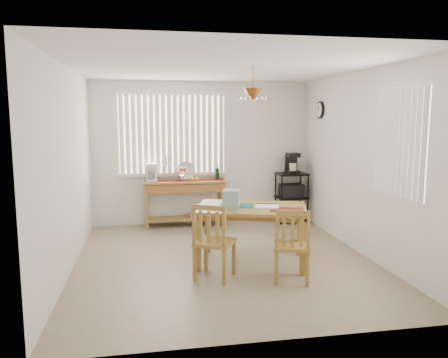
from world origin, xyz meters
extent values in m
cube|color=gray|center=(0.00, 0.00, -0.01)|extent=(4.00, 4.50, 0.01)
cube|color=white|center=(0.00, 2.30, 1.30)|extent=(4.00, 0.10, 2.60)
cube|color=white|center=(0.00, -2.30, 1.30)|extent=(4.00, 0.10, 2.60)
cube|color=white|center=(-2.05, 0.00, 1.30)|extent=(0.10, 4.50, 2.60)
cube|color=white|center=(2.05, 0.00, 1.30)|extent=(0.10, 4.50, 2.60)
cube|color=white|center=(0.00, 0.00, 2.65)|extent=(4.00, 4.50, 0.10)
cube|color=white|center=(-0.55, 2.25, 1.65)|extent=(1.90, 0.01, 1.40)
cube|color=white|center=(-1.45, 2.23, 1.65)|extent=(0.07, 0.03, 1.40)
cube|color=white|center=(-1.34, 2.23, 1.65)|extent=(0.07, 0.03, 1.40)
cube|color=white|center=(-1.24, 2.23, 1.65)|extent=(0.07, 0.03, 1.40)
cube|color=white|center=(-1.13, 2.23, 1.65)|extent=(0.07, 0.03, 1.40)
cube|color=white|center=(-1.03, 2.23, 1.65)|extent=(0.07, 0.03, 1.40)
cube|color=white|center=(-0.92, 2.23, 1.65)|extent=(0.07, 0.03, 1.40)
cube|color=white|center=(-0.81, 2.23, 1.65)|extent=(0.07, 0.03, 1.40)
cube|color=white|center=(-0.71, 2.23, 1.65)|extent=(0.07, 0.03, 1.40)
cube|color=white|center=(-0.60, 2.23, 1.65)|extent=(0.07, 0.03, 1.40)
cube|color=white|center=(-0.50, 2.23, 1.65)|extent=(0.07, 0.03, 1.40)
cube|color=white|center=(-0.39, 2.23, 1.65)|extent=(0.07, 0.03, 1.40)
cube|color=white|center=(-0.29, 2.23, 1.65)|extent=(0.07, 0.03, 1.40)
cube|color=white|center=(-0.18, 2.23, 1.65)|extent=(0.07, 0.03, 1.40)
cube|color=white|center=(-0.08, 2.23, 1.65)|extent=(0.07, 0.03, 1.40)
cube|color=white|center=(0.03, 2.23, 1.65)|extent=(0.07, 0.03, 1.40)
cube|color=white|center=(0.14, 2.23, 1.65)|extent=(0.07, 0.03, 1.40)
cube|color=white|center=(0.24, 2.23, 1.65)|extent=(0.07, 0.03, 1.40)
cube|color=white|center=(0.35, 2.23, 1.65)|extent=(0.07, 0.03, 1.40)
cube|color=white|center=(-0.55, 2.22, 0.92)|extent=(1.98, 0.06, 0.06)
cube|color=white|center=(-0.55, 2.22, 2.38)|extent=(1.98, 0.06, 0.06)
cube|color=white|center=(2.00, -0.90, 1.65)|extent=(0.01, 1.10, 1.30)
cube|color=white|center=(1.99, -1.40, 1.65)|extent=(0.03, 0.07, 1.30)
cube|color=white|center=(1.99, -1.29, 1.65)|extent=(0.03, 0.07, 1.30)
cube|color=white|center=(1.99, -1.18, 1.65)|extent=(0.03, 0.07, 1.30)
cube|color=white|center=(1.99, -1.07, 1.65)|extent=(0.03, 0.07, 1.30)
cube|color=white|center=(1.99, -0.96, 1.65)|extent=(0.03, 0.07, 1.30)
cube|color=white|center=(1.99, -0.85, 1.65)|extent=(0.03, 0.07, 1.30)
cube|color=white|center=(1.99, -0.74, 1.65)|extent=(0.03, 0.07, 1.30)
cube|color=white|center=(1.99, -0.63, 1.65)|extent=(0.03, 0.07, 1.30)
cube|color=white|center=(1.99, -0.52, 1.65)|extent=(0.03, 0.07, 1.30)
cube|color=white|center=(1.99, -0.41, 1.65)|extent=(0.03, 0.07, 1.30)
cylinder|color=black|center=(1.98, 1.55, 2.08)|extent=(0.04, 0.30, 0.30)
cylinder|color=white|center=(1.95, 1.55, 2.08)|extent=(0.01, 0.25, 0.25)
cylinder|color=#995C29|center=(0.34, -0.17, 2.43)|extent=(0.01, 0.01, 0.34)
cone|color=#995C29|center=(0.34, -0.17, 2.25)|extent=(0.24, 0.24, 0.14)
sphere|color=white|center=(0.50, -0.17, 2.19)|extent=(0.05, 0.05, 0.05)
sphere|color=white|center=(0.42, -0.04, 2.19)|extent=(0.05, 0.05, 0.05)
sphere|color=white|center=(0.26, -0.04, 2.19)|extent=(0.05, 0.05, 0.05)
sphere|color=white|center=(0.18, -0.17, 2.19)|extent=(0.05, 0.05, 0.05)
sphere|color=white|center=(0.26, -0.31, 2.19)|extent=(0.05, 0.05, 0.05)
sphere|color=white|center=(0.42, -0.31, 2.19)|extent=(0.05, 0.05, 0.05)
cube|color=olive|center=(-0.35, 2.02, 0.81)|extent=(1.47, 0.41, 0.04)
cube|color=#A56836|center=(-0.35, 2.02, 0.71)|extent=(1.42, 0.38, 0.15)
cube|color=olive|center=(-1.04, 1.86, 0.32)|extent=(0.06, 0.06, 0.63)
cube|color=olive|center=(0.34, 1.86, 0.32)|extent=(0.06, 0.06, 0.63)
cube|color=olive|center=(-1.04, 2.18, 0.32)|extent=(0.06, 0.06, 0.63)
cube|color=olive|center=(0.34, 2.18, 0.32)|extent=(0.06, 0.06, 0.63)
cube|color=olive|center=(-0.35, 2.02, 0.14)|extent=(1.36, 0.36, 0.03)
cube|color=red|center=(-0.12, 2.02, 0.20)|extent=(0.28, 0.20, 0.09)
cube|color=maroon|center=(-0.35, 2.02, 0.83)|extent=(1.40, 0.23, 0.01)
cube|color=white|center=(-0.94, 2.02, 0.85)|extent=(0.18, 0.22, 0.05)
cube|color=white|center=(-0.94, 2.10, 0.96)|extent=(0.18, 0.07, 0.28)
cube|color=white|center=(-0.94, 2.00, 1.12)|extent=(0.18, 0.20, 0.06)
cylinder|color=white|center=(-0.94, 2.00, 0.93)|extent=(0.12, 0.12, 0.12)
cylinder|color=white|center=(-0.40, 2.00, 0.87)|extent=(0.05, 0.05, 0.09)
cone|color=white|center=(-0.40, 2.00, 0.96)|extent=(0.24, 0.24, 0.08)
sphere|color=red|center=(-0.35, 2.00, 1.04)|extent=(0.07, 0.07, 0.07)
sphere|color=red|center=(-0.42, 2.04, 1.04)|extent=(0.07, 0.07, 0.07)
sphere|color=red|center=(-0.42, 1.97, 1.04)|extent=(0.07, 0.07, 0.07)
sphere|color=#E59E0C|center=(-0.22, 1.95, 0.86)|extent=(0.07, 0.07, 0.07)
sphere|color=#E59E0C|center=(-0.15, 1.95, 0.86)|extent=(0.07, 0.07, 0.07)
cylinder|color=silver|center=(-0.31, 2.19, 0.99)|extent=(0.33, 0.08, 0.33)
cylinder|color=white|center=(-0.67, 2.07, 0.89)|extent=(0.07, 0.07, 0.13)
cylinder|color=#4C3823|center=(-0.67, 2.07, 1.16)|extent=(0.08, 0.04, 0.41)
cylinder|color=#4C3823|center=(-0.67, 2.07, 1.19)|extent=(0.13, 0.06, 0.44)
cylinder|color=#4C3823|center=(-0.67, 2.07, 1.14)|extent=(0.16, 0.07, 0.33)
cylinder|color=#4C3823|center=(-0.67, 2.07, 1.21)|extent=(0.05, 0.02, 0.50)
cylinder|color=#4C3823|center=(-0.67, 2.07, 1.13)|extent=(0.20, 0.09, 0.28)
cylinder|color=black|center=(0.25, 2.07, 0.93)|extent=(0.07, 0.07, 0.21)
cylinder|color=black|center=(0.25, 2.07, 1.08)|extent=(0.03, 0.03, 0.07)
cylinder|color=black|center=(1.39, 1.80, 0.46)|extent=(0.03, 0.03, 0.93)
cylinder|color=black|center=(1.89, 1.80, 0.46)|extent=(0.03, 0.03, 0.93)
cylinder|color=black|center=(1.39, 2.19, 0.46)|extent=(0.03, 0.03, 0.93)
cylinder|color=black|center=(1.89, 2.19, 0.46)|extent=(0.03, 0.03, 0.93)
cube|color=black|center=(1.64, 1.99, 0.91)|extent=(0.54, 0.44, 0.03)
cube|color=black|center=(1.64, 1.99, 0.46)|extent=(0.54, 0.44, 0.03)
cube|color=black|center=(1.64, 1.99, 0.07)|extent=(0.54, 0.44, 0.03)
cube|color=black|center=(1.64, 1.99, 0.60)|extent=(0.41, 0.33, 0.24)
cube|color=black|center=(1.64, 1.97, 0.95)|extent=(0.22, 0.26, 0.05)
cube|color=black|center=(1.64, 2.06, 1.09)|extent=(0.22, 0.09, 0.33)
cube|color=black|center=(1.64, 1.97, 1.27)|extent=(0.22, 0.24, 0.08)
cylinder|color=silver|center=(1.64, 1.96, 1.05)|extent=(0.14, 0.14, 0.14)
cube|color=olive|center=(0.34, -0.17, 0.75)|extent=(1.65, 1.30, 0.04)
cube|color=#A56836|center=(0.34, -0.17, 0.70)|extent=(1.52, 1.17, 0.06)
cube|color=olive|center=(-0.40, -0.37, 0.33)|extent=(0.09, 0.09, 0.67)
cube|color=olive|center=(0.86, -0.75, 0.33)|extent=(0.09, 0.09, 0.67)
cube|color=olive|center=(-0.17, 0.40, 0.33)|extent=(0.09, 0.09, 0.67)
cube|color=olive|center=(1.09, 0.02, 0.33)|extent=(0.09, 0.09, 0.67)
cube|color=#126563|center=(0.16, -0.06, 0.77)|extent=(0.50, 0.42, 0.01)
cube|color=maroon|center=(0.74, -0.46, 0.77)|extent=(0.50, 0.42, 0.01)
cube|color=white|center=(0.53, -0.28, 0.78)|extent=(0.37, 0.33, 0.03)
cube|color=black|center=(0.57, -0.15, 0.79)|extent=(0.30, 0.12, 0.03)
cube|color=#7BADB4|center=(0.05, -0.25, 0.89)|extent=(0.26, 0.26, 0.25)
cube|color=olive|center=(-0.23, -0.65, 0.45)|extent=(0.59, 0.59, 0.04)
cube|color=olive|center=(0.03, -0.57, 0.21)|extent=(0.06, 0.06, 0.43)
cube|color=olive|center=(-0.30, -0.39, 0.21)|extent=(0.06, 0.06, 0.43)
cube|color=olive|center=(-0.15, -0.90, 0.21)|extent=(0.06, 0.06, 0.43)
cube|color=olive|center=(-0.48, -0.72, 0.21)|extent=(0.06, 0.06, 0.43)
cube|color=olive|center=(-0.16, -0.91, 0.71)|extent=(0.05, 0.05, 0.48)
cube|color=olive|center=(-0.49, -0.73, 0.71)|extent=(0.05, 0.05, 0.48)
cube|color=olive|center=(-0.32, -0.82, 0.91)|extent=(0.36, 0.22, 0.06)
cube|color=olive|center=(-0.23, -0.87, 0.68)|extent=(0.05, 0.04, 0.38)
cube|color=olive|center=(-0.32, -0.82, 0.68)|extent=(0.05, 0.04, 0.38)
cube|color=olive|center=(-0.41, -0.77, 0.68)|extent=(0.05, 0.04, 0.38)
cube|color=olive|center=(0.66, -0.89, 0.43)|extent=(0.52, 0.52, 0.04)
cube|color=olive|center=(0.89, -0.77, 0.20)|extent=(0.05, 0.05, 0.41)
cube|color=olive|center=(0.54, -0.67, 0.20)|extent=(0.05, 0.05, 0.41)
cube|color=olive|center=(0.78, -1.11, 0.20)|extent=(0.05, 0.05, 0.41)
cube|color=olive|center=(0.44, -1.01, 0.20)|extent=(0.05, 0.05, 0.41)
cube|color=olive|center=(0.78, -1.12, 0.67)|extent=(0.04, 0.04, 0.45)
cube|color=olive|center=(0.44, -1.02, 0.67)|extent=(0.04, 0.04, 0.45)
cube|color=olive|center=(0.61, -1.07, 0.87)|extent=(0.37, 0.14, 0.06)
cube|color=olive|center=(0.71, -1.10, 0.65)|extent=(0.04, 0.03, 0.36)
cube|color=olive|center=(0.61, -1.07, 0.65)|extent=(0.04, 0.03, 0.36)
cube|color=olive|center=(0.52, -1.04, 0.65)|extent=(0.04, 0.03, 0.36)
camera|label=1|loc=(-1.01, -5.72, 1.94)|focal=35.00mm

